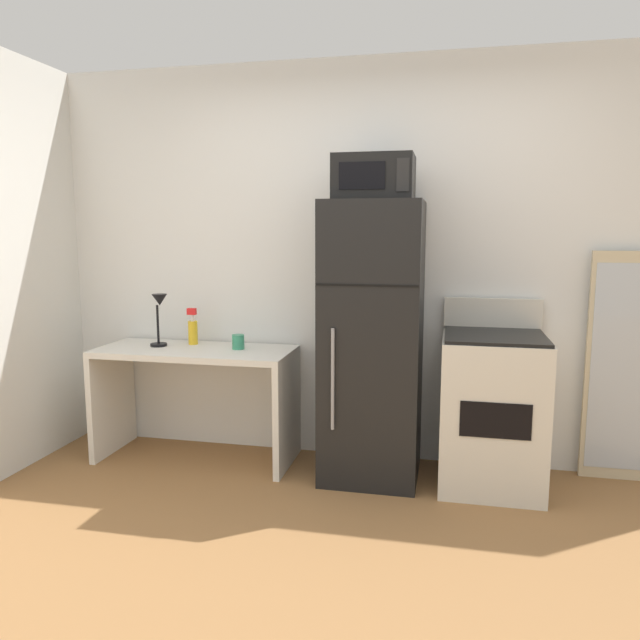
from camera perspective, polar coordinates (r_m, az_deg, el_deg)
ground_plane at (r=2.76m, az=-0.25°, el=-24.91°), size 12.00×12.00×0.00m
wall_back_white at (r=3.98m, az=5.10°, el=5.33°), size 5.00×0.10×2.60m
desk at (r=4.08m, az=-11.71°, el=-5.66°), size 1.29×0.54×0.75m
desk_lamp at (r=4.11m, az=-15.03°, el=0.83°), size 0.14×0.12×0.35m
spray_bottle at (r=4.17m, az=-11.99°, el=-0.93°), size 0.06×0.06×0.25m
coffee_mug at (r=3.96m, az=-7.78°, el=-2.07°), size 0.08×0.08×0.09m
refrigerator at (r=3.67m, az=5.01°, el=-2.09°), size 0.58×0.61×1.69m
microwave at (r=3.60m, az=5.18°, el=13.30°), size 0.46×0.35×0.26m
oven_range at (r=3.74m, az=16.00°, el=-8.17°), size 0.59×0.61×1.10m
leaning_mirror at (r=4.05m, az=26.93°, el=-4.07°), size 0.44×0.03×1.40m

